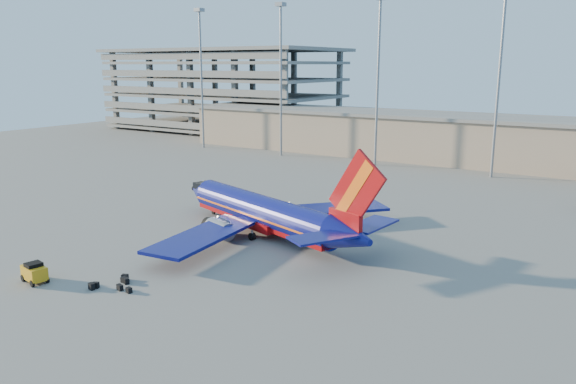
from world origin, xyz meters
name	(u,v)px	position (x,y,z in m)	size (l,w,h in m)	color
ground	(237,234)	(0.00, 0.00, 0.00)	(220.00, 220.00, 0.00)	slate
terminal_building	(481,139)	(10.00, 58.00, 4.32)	(122.00, 16.00, 8.50)	gray
parking_garage	(224,86)	(-62.00, 74.05, 11.73)	(62.00, 32.00, 21.40)	slate
light_mast_row	(436,64)	(5.00, 46.00, 17.55)	(101.60, 1.60, 28.65)	gray
aircraft_main	(267,214)	(2.76, 1.52, 2.26)	(30.23, 28.60, 10.57)	navy
baggage_tug	(34,272)	(-5.61, -19.69, 0.87)	(2.53, 1.79, 1.67)	orange
luggage_pile	(116,283)	(0.66, -16.71, 0.24)	(3.55, 3.35, 0.54)	black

